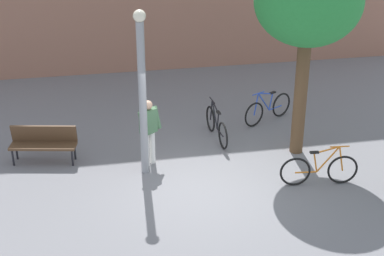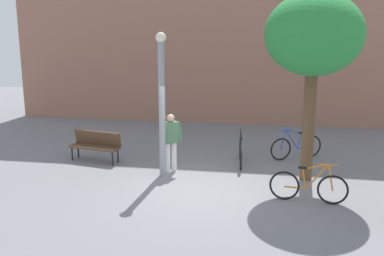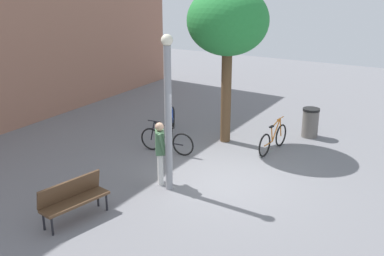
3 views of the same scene
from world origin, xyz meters
TOP-DOWN VIEW (x-y plane):
  - ground_plane at (0.00, 0.00)m, footprint 36.00×36.00m
  - lamppost at (-1.19, 0.91)m, footprint 0.28×0.28m
  - person_by_lamppost at (-1.04, 1.28)m, footprint 0.61×0.54m
  - park_bench at (-3.54, 1.93)m, footprint 1.66×0.78m
  - plaza_tree at (2.70, 1.25)m, footprint 2.49×2.49m
  - bicycle_black at (0.87, 2.33)m, footprint 0.19×1.81m
  - bicycle_orange at (2.63, -0.42)m, footprint 1.81×0.24m
  - bicycle_blue at (2.55, 3.18)m, footprint 1.61×0.91m

SIDE VIEW (x-z plane):
  - ground_plane at x=0.00m, z-range 0.00..0.00m
  - bicycle_black at x=0.87m, z-range -0.10..0.87m
  - bicycle_orange at x=2.63m, z-range -0.10..0.87m
  - bicycle_blue at x=2.55m, z-range -0.10..0.87m
  - park_bench at x=-3.54m, z-range 0.08..1.01m
  - person_by_lamppost at x=-1.04m, z-range 0.13..1.80m
  - lamppost at x=-1.19m, z-range 0.18..4.08m
  - plaza_tree at x=2.70m, z-range 1.35..6.26m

